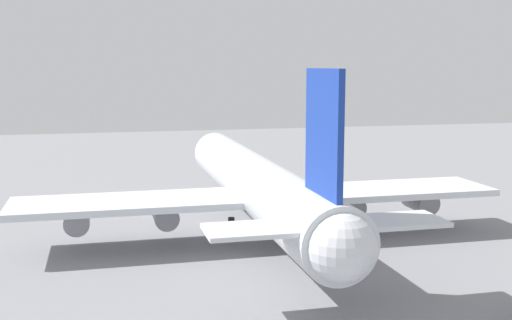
# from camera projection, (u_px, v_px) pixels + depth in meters

# --- Properties ---
(ground_plane) EXTENTS (232.65, 232.65, 0.00)m
(ground_plane) POSITION_uv_depth(u_px,v_px,m) (256.00, 233.00, 72.67)
(ground_plane) COLOR gray
(cargo_airplane) EXTENTS (58.16, 52.51, 18.61)m
(cargo_airplane) POSITION_uv_depth(u_px,v_px,m) (256.00, 185.00, 71.68)
(cargo_airplane) COLOR silver
(cargo_airplane) RESTS_ON ground_plane
(safety_cone_nose) EXTENTS (0.49, 0.49, 0.71)m
(safety_cone_nose) POSITION_uv_depth(u_px,v_px,m) (226.00, 187.00, 98.18)
(safety_cone_nose) COLOR orange
(safety_cone_nose) RESTS_ON ground_plane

